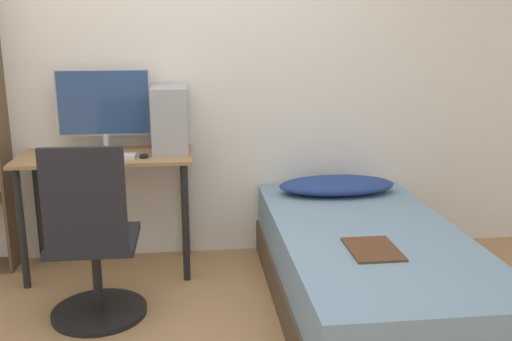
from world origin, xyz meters
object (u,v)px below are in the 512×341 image
at_px(office_chair, 93,255).
at_px(keyboard, 103,157).
at_px(monitor, 104,106).
at_px(pc_tower, 170,119).
at_px(bed, 368,271).

height_order(office_chair, keyboard, office_chair).
height_order(monitor, pc_tower, monitor).
xyz_separation_m(office_chair, bed, (1.47, -0.06, -0.14)).
relative_size(office_chair, monitor, 1.67).
distance_m(monitor, pc_tower, 0.43).
height_order(office_chair, bed, office_chair).
xyz_separation_m(monitor, pc_tower, (0.41, -0.08, -0.08)).
bearing_deg(keyboard, pc_tower, 22.22).
bearing_deg(pc_tower, bed, -36.16).
bearing_deg(monitor, bed, -30.27).
relative_size(bed, pc_tower, 4.79).
xyz_separation_m(bed, keyboard, (-1.47, 0.62, 0.54)).
distance_m(office_chair, monitor, 1.05).
bearing_deg(office_chair, pc_tower, 61.10).
xyz_separation_m(bed, monitor, (-1.48, 0.87, 0.82)).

